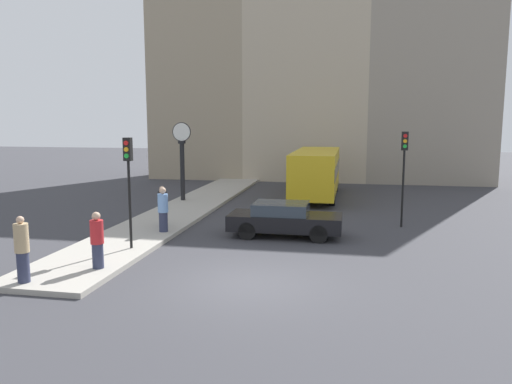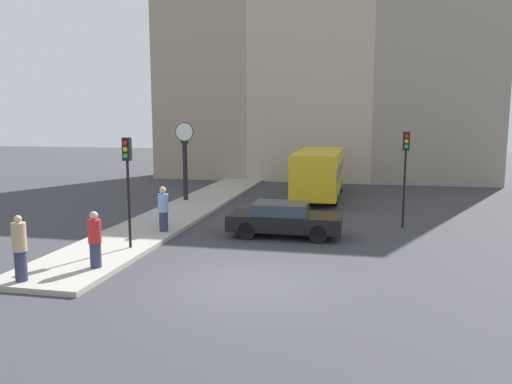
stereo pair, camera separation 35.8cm
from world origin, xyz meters
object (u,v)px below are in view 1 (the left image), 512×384
Objects in this scene: pedestrian_blue_stripe at (163,210)px; bus_distant at (316,171)px; street_clock at (182,158)px; pedestrian_black_jacket at (163,206)px; pedestrian_tan_coat at (22,250)px; pedestrian_red_top at (97,240)px; sedan_car at (284,219)px; traffic_light_near at (128,170)px; traffic_light_far at (404,159)px.

bus_distant is at bearing 64.66° from pedestrian_blue_stripe.
pedestrian_black_jacket is at bearing -77.86° from street_clock.
pedestrian_blue_stripe reaches higher than pedestrian_black_jacket.
pedestrian_blue_stripe is at bearing -76.44° from street_clock.
pedestrian_tan_coat is 1.04× the size of pedestrian_blue_stripe.
bus_distant is at bearing 71.64° from pedestrian_red_top.
sedan_car is at bearing 9.19° from pedestrian_blue_stripe.
pedestrian_tan_coat is at bearing -129.94° from sedan_car.
traffic_light_near is at bearing -111.48° from bus_distant.
traffic_light_near is 4.42m from pedestrian_tan_coat.
bus_distant is 2.12× the size of traffic_light_far.
pedestrian_black_jacket is at bearing -165.89° from traffic_light_far.
pedestrian_black_jacket is (-5.46, -9.75, -0.56)m from bus_distant.
bus_distant is 5.13× the size of pedestrian_black_jacket.
bus_distant is 2.03× the size of street_clock.
traffic_light_far reaches higher than pedestrian_blue_stripe.
bus_distant is at bearing 60.73° from pedestrian_black_jacket.
traffic_light_far reaches higher than sedan_car.
street_clock reaches higher than traffic_light_far.
traffic_light_far is 2.42× the size of pedestrian_black_jacket.
traffic_light_near reaches higher than pedestrian_red_top.
street_clock reaches higher than pedestrian_black_jacket.
traffic_light_near reaches higher than bus_distant.
pedestrian_tan_coat is 1.09× the size of pedestrian_black_jacket.
pedestrian_blue_stripe is at bearing -159.89° from traffic_light_far.
bus_distant is 2.26× the size of traffic_light_near.
pedestrian_red_top is at bearing -91.21° from pedestrian_blue_stripe.
bus_distant is 14.30m from traffic_light_near.
bus_distant is 11.85m from pedestrian_blue_stripe.
pedestrian_red_top is 0.96× the size of pedestrian_blue_stripe.
sedan_car is 9.34m from pedestrian_tan_coat.
street_clock is at bearing 102.14° from pedestrian_black_jacket.
traffic_light_far is 14.49m from pedestrian_tan_coat.
traffic_light_far is 11.65m from street_clock.
pedestrian_red_top reaches higher than pedestrian_black_jacket.
traffic_light_near is at bearing 91.14° from pedestrian_red_top.
bus_distant is 5.04× the size of pedestrian_red_top.
pedestrian_blue_stripe is (-5.06, -10.70, -0.52)m from bus_distant.
traffic_light_near is 0.94× the size of traffic_light_far.
pedestrian_blue_stripe is at bearing 88.79° from pedestrian_red_top.
sedan_car is at bearing -46.23° from street_clock.
traffic_light_far is at bearing 32.43° from traffic_light_near.
sedan_car is 5.68m from traffic_light_far.
pedestrian_red_top is (-4.68, -5.61, 0.31)m from sedan_car.
street_clock reaches higher than pedestrian_tan_coat.
sedan_car is at bearing -2.40° from pedestrian_black_jacket.
pedestrian_black_jacket is 5.83m from pedestrian_red_top.
traffic_light_near is 2.14× the size of pedestrian_blue_stripe.
sedan_car is 0.51× the size of bus_distant.
pedestrian_red_top is (1.68, -12.25, -1.44)m from street_clock.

